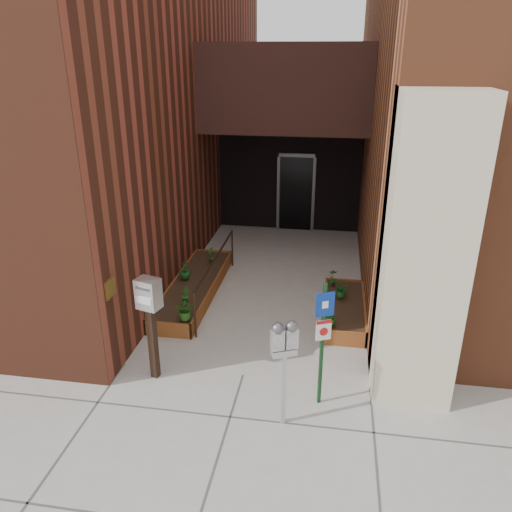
% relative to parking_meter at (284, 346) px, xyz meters
% --- Properties ---
extents(ground, '(80.00, 80.00, 0.00)m').
position_rel_parking_meter_xyz_m(ground, '(-0.75, 0.98, -1.24)').
color(ground, '#9E9991').
rests_on(ground, ground).
extents(architecture, '(20.00, 14.60, 10.00)m').
position_rel_parking_meter_xyz_m(architecture, '(-0.93, 7.88, 3.74)').
color(architecture, brown).
rests_on(architecture, ground).
extents(planter_left, '(0.90, 3.60, 0.30)m').
position_rel_parking_meter_xyz_m(planter_left, '(-2.30, 3.68, -1.11)').
color(planter_left, brown).
rests_on(planter_left, ground).
extents(planter_right, '(0.80, 2.20, 0.30)m').
position_rel_parking_meter_xyz_m(planter_right, '(0.85, 3.18, -1.11)').
color(planter_right, brown).
rests_on(planter_right, ground).
extents(handrail, '(0.04, 3.34, 0.90)m').
position_rel_parking_meter_xyz_m(handrail, '(-1.80, 3.63, -0.50)').
color(handrail, black).
rests_on(handrail, ground).
extents(parking_meter, '(0.37, 0.26, 1.61)m').
position_rel_parking_meter_xyz_m(parking_meter, '(0.00, 0.00, 0.00)').
color(parking_meter, '#B7B7BA').
rests_on(parking_meter, ground).
extents(sign_post, '(0.25, 0.12, 1.95)m').
position_rel_parking_meter_xyz_m(sign_post, '(0.49, 0.50, -0.04)').
color(sign_post, '#143819').
rests_on(sign_post, ground).
extents(payment_dropbox, '(0.39, 0.33, 1.71)m').
position_rel_parking_meter_xyz_m(payment_dropbox, '(-2.12, 0.74, -0.01)').
color(payment_dropbox, black).
rests_on(payment_dropbox, ground).
extents(shrub_left_a, '(0.44, 0.44, 0.41)m').
position_rel_parking_meter_xyz_m(shrub_left_a, '(-2.00, 2.08, -0.74)').
color(shrub_left_a, '#285D1A').
rests_on(shrub_left_a, planter_left).
extents(shrub_left_b, '(0.22, 0.22, 0.32)m').
position_rel_parking_meter_xyz_m(shrub_left_b, '(-2.19, 2.71, -0.78)').
color(shrub_left_b, '#21611B').
rests_on(shrub_left_b, planter_left).
extents(shrub_left_c, '(0.30, 0.30, 0.40)m').
position_rel_parking_meter_xyz_m(shrub_left_c, '(-2.52, 3.77, -0.74)').
color(shrub_left_c, '#18541B').
rests_on(shrub_left_c, planter_left).
extents(shrub_left_d, '(0.26, 0.26, 0.35)m').
position_rel_parking_meter_xyz_m(shrub_left_d, '(-2.19, 4.75, -0.77)').
color(shrub_left_d, '#28611B').
rests_on(shrub_left_d, planter_left).
extents(shrub_right_a, '(0.22, 0.22, 0.33)m').
position_rel_parking_meter_xyz_m(shrub_right_a, '(0.60, 2.28, -0.78)').
color(shrub_right_a, '#1D5518').
rests_on(shrub_right_a, planter_right).
extents(shrub_right_b, '(0.20, 0.20, 0.36)m').
position_rel_parking_meter_xyz_m(shrub_right_b, '(0.60, 3.95, -0.76)').
color(shrub_right_b, '#23621C').
rests_on(shrub_right_b, planter_right).
extents(shrub_right_c, '(0.33, 0.33, 0.35)m').
position_rel_parking_meter_xyz_m(shrub_right_c, '(0.78, 3.41, -0.77)').
color(shrub_right_c, '#1B6022').
rests_on(shrub_right_c, planter_right).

